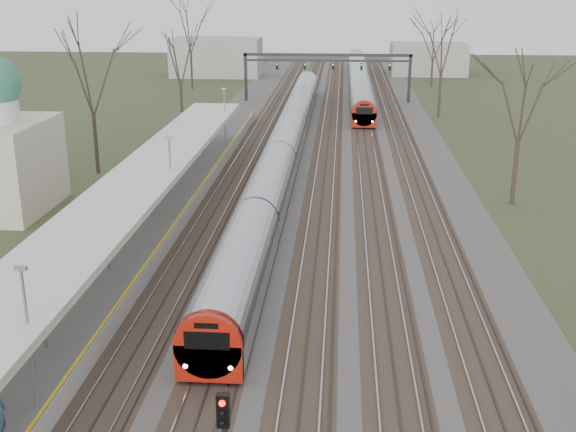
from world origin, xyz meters
name	(u,v)px	position (x,y,z in m)	size (l,w,h in m)	color
track_bed	(318,156)	(0.26, 55.00, 0.06)	(24.00, 160.00, 0.22)	#474442
platform	(165,210)	(-9.05, 37.50, 0.50)	(3.50, 69.00, 1.00)	#9E9B93
canopy	(143,176)	(-9.05, 32.99, 3.93)	(4.10, 50.00, 3.11)	slate
signal_gantry	(328,63)	(0.29, 84.99, 4.91)	(21.00, 0.59, 6.08)	black
tree_west_far	(90,72)	(-17.00, 48.00, 8.02)	(5.50, 5.50, 11.33)	#2D231C
tree_east_far	(522,98)	(14.00, 42.00, 7.29)	(5.00, 5.00, 10.30)	#2D231C
train_near	(286,141)	(-2.50, 54.50, 1.48)	(2.62, 75.21, 3.05)	#989AA1
train_far	(359,79)	(4.50, 97.03, 1.48)	(2.62, 60.21, 3.05)	#989AA1
passenger	(0,415)	(-8.06, 12.18, 1.86)	(0.63, 0.41, 1.72)	#325563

